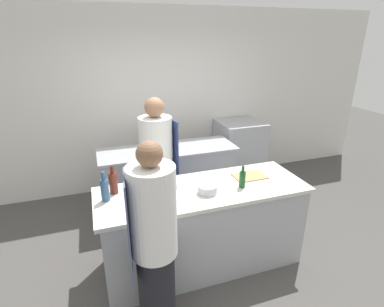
# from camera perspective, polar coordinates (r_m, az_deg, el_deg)

# --- Properties ---
(ground_plane) EXTENTS (16.00, 16.00, 0.00)m
(ground_plane) POSITION_cam_1_polar(r_m,az_deg,el_deg) (3.59, 1.91, -19.80)
(ground_plane) COLOR #4C4947
(wall_back) EXTENTS (8.00, 0.06, 2.80)m
(wall_back) POSITION_cam_1_polar(r_m,az_deg,el_deg) (4.85, -6.89, 9.78)
(wall_back) COLOR silver
(wall_back) RESTS_ON ground_plane
(prep_counter) EXTENTS (2.15, 0.77, 0.93)m
(prep_counter) POSITION_cam_1_polar(r_m,az_deg,el_deg) (3.30, 2.01, -13.72)
(prep_counter) COLOR #A8AAAF
(prep_counter) RESTS_ON ground_plane
(pass_counter) EXTENTS (1.89, 0.63, 0.93)m
(pass_counter) POSITION_cam_1_polar(r_m,az_deg,el_deg) (4.31, -4.41, -4.84)
(pass_counter) COLOR #A8AAAF
(pass_counter) RESTS_ON ground_plane
(oven_range) EXTENTS (0.72, 0.67, 1.05)m
(oven_range) POSITION_cam_1_polar(r_m,az_deg,el_deg) (5.18, 8.99, 0.34)
(oven_range) COLOR #A8AAAF
(oven_range) RESTS_ON ground_plane
(chef_at_prep_near) EXTENTS (0.39, 0.37, 1.71)m
(chef_at_prep_near) POSITION_cam_1_polar(r_m,az_deg,el_deg) (2.45, -7.24, -16.86)
(chef_at_prep_near) COLOR black
(chef_at_prep_near) RESTS_ON ground_plane
(chef_at_stove) EXTENTS (0.42, 0.40, 1.75)m
(chef_at_stove) POSITION_cam_1_polar(r_m,az_deg,el_deg) (3.60, -6.58, -3.24)
(chef_at_stove) COLOR black
(chef_at_stove) RESTS_ON ground_plane
(bottle_olive_oil) EXTENTS (0.06, 0.06, 0.23)m
(bottle_olive_oil) POSITION_cam_1_polar(r_m,az_deg,el_deg) (3.08, 9.57, -4.77)
(bottle_olive_oil) COLOR #19471E
(bottle_olive_oil) RESTS_ON prep_counter
(bottle_vinegar) EXTENTS (0.07, 0.07, 0.30)m
(bottle_vinegar) POSITION_cam_1_polar(r_m,az_deg,el_deg) (2.90, -16.28, -6.58)
(bottle_vinegar) COLOR #2D5175
(bottle_vinegar) RESTS_ON prep_counter
(bottle_wine) EXTENTS (0.08, 0.08, 0.29)m
(bottle_wine) POSITION_cam_1_polar(r_m,az_deg,el_deg) (3.02, -14.76, -5.33)
(bottle_wine) COLOR #5B2319
(bottle_wine) RESTS_ON prep_counter
(bowl_mixing_large) EXTENTS (0.23, 0.23, 0.06)m
(bowl_mixing_large) POSITION_cam_1_polar(r_m,az_deg,el_deg) (3.04, -4.98, -6.22)
(bowl_mixing_large) COLOR #B7BABC
(bowl_mixing_large) RESTS_ON prep_counter
(bowl_prep_small) EXTENTS (0.19, 0.19, 0.08)m
(bowl_prep_small) POSITION_cam_1_polar(r_m,az_deg,el_deg) (2.96, 2.97, -6.80)
(bowl_prep_small) COLOR #B7BABC
(bowl_prep_small) RESTS_ON prep_counter
(cutting_board) EXTENTS (0.35, 0.24, 0.01)m
(cutting_board) POSITION_cam_1_polar(r_m,az_deg,el_deg) (3.36, 10.91, -4.23)
(cutting_board) COLOR tan
(cutting_board) RESTS_ON prep_counter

